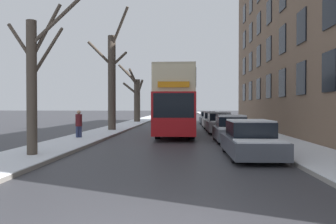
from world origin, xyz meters
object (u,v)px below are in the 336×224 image
Objects in this scene: parked_car_1 at (231,130)px; parked_car_2 at (219,123)px; bare_tree_left_2 at (136,96)px; parked_car_3 at (213,121)px; bare_tree_left_0 at (35,78)px; double_decker_bus at (177,99)px; oncoming_van at (169,113)px; parked_car_0 at (250,140)px; bare_tree_left_1 at (112,79)px; parked_car_4 at (208,118)px; pedestrian_left_sidewalk at (79,124)px.

parked_car_2 is (0.00, 6.50, 0.03)m from parked_car_1.
bare_tree_left_2 is at bearing 112.00° from parked_car_1.
bare_tree_left_2 reaches higher than parked_car_1.
parked_car_3 is (8.61, -9.23, -2.56)m from bare_tree_left_2.
bare_tree_left_0 reaches higher than double_decker_bus.
oncoming_van reaches higher than parked_car_1.
parked_car_1 is 12.07m from parked_car_3.
bare_tree_left_0 reaches higher than parked_car_2.
parked_car_0 is at bearing -72.20° from bare_tree_left_2.
parked_car_4 is at bearing 53.74° from bare_tree_left_1.
pedestrian_left_sidewalk is (-8.83, -17.99, 0.28)m from parked_car_4.
oncoming_van is at bearing 75.96° from bare_tree_left_1.
parked_car_3 is at bearing 90.00° from parked_car_1.
bare_tree_left_2 is at bearing 107.80° from parked_car_0.
bare_tree_left_1 is (-0.08, 13.41, 1.10)m from bare_tree_left_0.
bare_tree_left_1 is 2.09× the size of parked_car_3.
bare_tree_left_0 is 1.25× the size of oncoming_van.
double_decker_bus is at bearing -114.20° from parked_car_3.
pedestrian_left_sidewalk is (-8.83, -11.51, 0.28)m from parked_car_3.
parked_car_1 is 0.78× the size of oncoming_van.
parked_car_3 is (8.26, 18.31, -2.36)m from bare_tree_left_0.
parked_car_3 is at bearing -46.99° from bare_tree_left_2.
pedestrian_left_sidewalk is at bearing -94.22° from bare_tree_left_1.
parked_car_0 is (8.61, -26.81, -2.58)m from bare_tree_left_2.
bare_tree_left_2 is 9.39m from parked_car_4.
parked_car_4 is (-0.00, 6.47, -0.00)m from parked_car_3.
pedestrian_left_sidewalk is at bearing -116.15° from parked_car_4.
pedestrian_left_sidewalk is (-8.83, 0.56, 0.28)m from parked_car_1.
pedestrian_left_sidewalk is at bearing -101.09° from oncoming_van.
parked_car_3 is at bearing 65.80° from double_decker_bus.
bare_tree_left_0 is 1.50× the size of parked_car_4.
bare_tree_left_1 is 0.83× the size of double_decker_bus.
parked_car_0 is (3.18, -10.50, -1.83)m from double_decker_bus.
bare_tree_left_1 is 1.32× the size of bare_tree_left_2.
double_decker_bus reaches higher than parked_car_0.
double_decker_bus is at bearing -71.60° from bare_tree_left_2.
bare_tree_left_1 is 2.21× the size of parked_car_4.
bare_tree_left_0 reaches higher than parked_car_0.
oncoming_van is (3.74, 14.95, -2.97)m from bare_tree_left_1.
bare_tree_left_1 is 5.84m from double_decker_bus.
pedestrian_left_sidewalk is at bearing 176.38° from parked_car_1.
bare_tree_left_1 reaches higher than double_decker_bus.
bare_tree_left_0 is at bearing -89.66° from bare_tree_left_1.
bare_tree_left_0 is 7.13m from pedestrian_left_sidewalk.
bare_tree_left_1 reaches higher than oncoming_van.
bare_tree_left_2 is at bearing 108.40° from double_decker_bus.
bare_tree_left_1 is at bearing 157.10° from double_decker_bus.
parked_car_4 is 5.85m from oncoming_van.
bare_tree_left_2 is 1.57× the size of parked_car_2.
bare_tree_left_2 reaches higher than oncoming_van.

